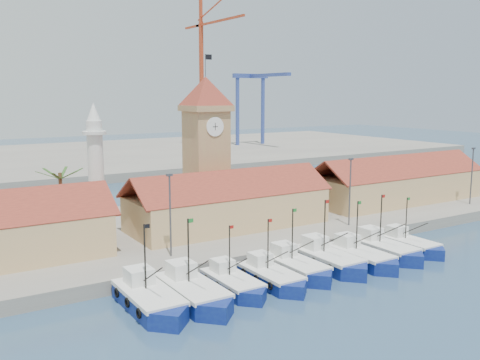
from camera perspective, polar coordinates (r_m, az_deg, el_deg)
ground at (r=56.08m, az=9.46°, el=-10.63°), size 400.00×400.00×0.00m
quay at (r=74.70m, az=-2.81°, el=-4.86°), size 140.00×32.00×1.50m
terminal at (r=154.46m, az=-18.58°, el=2.10°), size 240.00×80.00×2.00m
boat_0 at (r=48.90m, az=-9.54°, el=-12.63°), size 3.88×10.63×8.04m
boat_1 at (r=50.04m, az=-4.94°, el=-12.01°), size 3.92×10.74×8.13m
boat_2 at (r=52.50m, az=-0.65°, el=-11.10°), size 3.26×8.93×6.76m
boat_3 at (r=54.29m, az=3.50°, el=-10.39°), size 3.36×9.21×6.97m
boat_4 at (r=57.27m, az=6.11°, el=-9.32°), size 3.57×9.77×7.39m
boat_5 at (r=59.82m, az=9.53°, el=-8.53°), size 3.81×10.43×7.90m
boat_6 at (r=61.86m, az=12.85°, el=-8.08°), size 3.60×9.87×7.47m
boat_7 at (r=65.27m, az=15.26°, el=-7.24°), size 3.70×10.14×7.67m
boat_8 at (r=68.33m, az=17.72°, el=-6.68°), size 3.32×9.10×6.88m
hall_center at (r=70.59m, az=-1.24°, el=-2.99°), size 27.04×10.13×7.61m
hall_right at (r=90.89m, az=16.37°, el=-0.60°), size 31.20×10.13×7.61m
clock_tower at (r=74.53m, az=-3.63°, el=3.85°), size 5.80×5.80×22.70m
minaret at (r=70.89m, az=-15.13°, el=1.46°), size 3.00×3.00×16.30m
palm_tree at (r=68.26m, az=-18.52°, el=-1.96°), size 5.60×5.03×8.39m
lamp_posts at (r=63.76m, az=2.81°, el=-2.04°), size 80.70×0.25×9.03m
crane_red_right at (r=162.20m, az=-3.89°, el=12.07°), size 1.00×33.81×44.81m
gantry at (r=175.38m, az=1.72°, el=9.61°), size 13.00×22.00×23.20m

